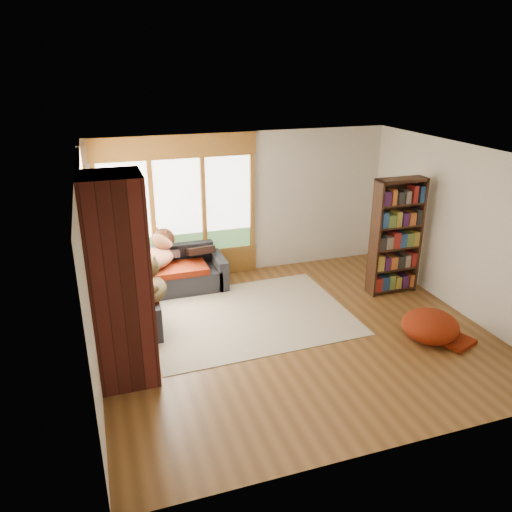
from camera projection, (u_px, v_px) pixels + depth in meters
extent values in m
plane|color=brown|center=(294.00, 333.00, 7.35)|extent=(5.50, 5.50, 0.00)
plane|color=white|center=(300.00, 156.00, 6.40)|extent=(5.50, 5.50, 0.00)
cube|color=silver|center=(244.00, 204.00, 9.08)|extent=(5.50, 0.04, 2.60)
cube|color=silver|center=(400.00, 340.00, 4.67)|extent=(5.50, 0.04, 2.60)
cube|color=silver|center=(88.00, 275.00, 6.07)|extent=(0.04, 5.00, 2.60)
cube|color=silver|center=(462.00, 230.00, 7.68)|extent=(0.04, 5.00, 2.60)
cube|color=#9B6627|center=(179.00, 208.00, 8.69)|extent=(2.82, 0.10, 1.90)
cube|color=white|center=(179.00, 208.00, 8.69)|extent=(2.54, 0.09, 1.62)
cube|color=#9B6627|center=(89.00, 240.00, 7.12)|extent=(0.10, 2.62, 1.90)
cube|color=white|center=(89.00, 240.00, 7.12)|extent=(0.09, 2.36, 1.62)
cube|color=#7F9B64|center=(87.00, 198.00, 7.71)|extent=(0.03, 0.72, 0.90)
cube|color=#471914|center=(120.00, 283.00, 5.86)|extent=(0.70, 0.70, 2.60)
cube|color=black|center=(161.00, 280.00, 8.60)|extent=(2.20, 0.90, 0.42)
cube|color=black|center=(156.00, 251.00, 8.76)|extent=(2.20, 0.20, 0.38)
cube|color=black|center=(217.00, 268.00, 8.86)|extent=(0.20, 0.90, 0.60)
cube|color=maroon|center=(155.00, 269.00, 8.37)|extent=(1.90, 0.66, 0.12)
cube|color=black|center=(125.00, 301.00, 7.83)|extent=(0.90, 2.20, 0.42)
cube|color=black|center=(99.00, 281.00, 7.59)|extent=(0.20, 2.20, 0.38)
cube|color=black|center=(131.00, 326.00, 6.92)|extent=(0.90, 0.20, 0.60)
cube|color=maroon|center=(134.00, 294.00, 7.46)|extent=(0.66, 1.20, 0.12)
cube|color=maroon|center=(128.00, 270.00, 8.30)|extent=(0.66, 0.66, 0.12)
cube|color=white|center=(248.00, 316.00, 7.83)|extent=(3.16, 2.45, 0.01)
cube|color=#391E13|center=(417.00, 234.00, 8.45)|extent=(0.04, 0.28, 1.99)
cube|color=#391E13|center=(375.00, 239.00, 8.21)|extent=(0.04, 0.28, 1.99)
cube|color=#391E13|center=(392.00, 234.00, 8.45)|extent=(0.85, 0.02, 1.99)
cube|color=#391E13|center=(390.00, 287.00, 8.67)|extent=(0.77, 0.26, 0.03)
cube|color=#391E13|center=(393.00, 267.00, 8.53)|extent=(0.77, 0.26, 0.03)
cube|color=#391E13|center=(395.00, 247.00, 8.39)|extent=(0.77, 0.26, 0.03)
cube|color=#391E13|center=(397.00, 226.00, 8.26)|extent=(0.77, 0.26, 0.03)
cube|color=#391E13|center=(400.00, 204.00, 8.12)|extent=(0.77, 0.26, 0.03)
cube|color=#391E13|center=(402.00, 181.00, 7.98)|extent=(0.77, 0.26, 0.03)
cube|color=#726659|center=(397.00, 237.00, 8.31)|extent=(0.73, 0.20, 1.83)
ellipsoid|color=maroon|center=(430.00, 325.00, 7.09)|extent=(0.99, 0.99, 0.43)
ellipsoid|color=brown|center=(151.00, 252.00, 8.28)|extent=(1.09, 1.05, 0.31)
sphere|color=brown|center=(163.00, 238.00, 8.49)|extent=(0.53, 0.53, 0.37)
cone|color=brown|center=(160.00, 231.00, 8.38)|extent=(0.19, 0.19, 0.16)
ellipsoid|color=#362817|center=(148.00, 282.00, 7.23)|extent=(0.68, 0.91, 0.28)
sphere|color=#362817|center=(148.00, 266.00, 7.46)|extent=(0.39, 0.39, 0.33)
cone|color=#362817|center=(147.00, 259.00, 7.36)|extent=(0.14, 0.14, 0.15)
cube|color=black|center=(197.00, 241.00, 8.78)|extent=(0.45, 0.12, 0.45)
cube|color=black|center=(162.00, 244.00, 8.61)|extent=(0.45, 0.12, 0.45)
cube|color=black|center=(108.00, 260.00, 7.93)|extent=(0.45, 0.12, 0.45)
cube|color=black|center=(112.00, 288.00, 6.96)|extent=(0.45, 0.12, 0.45)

